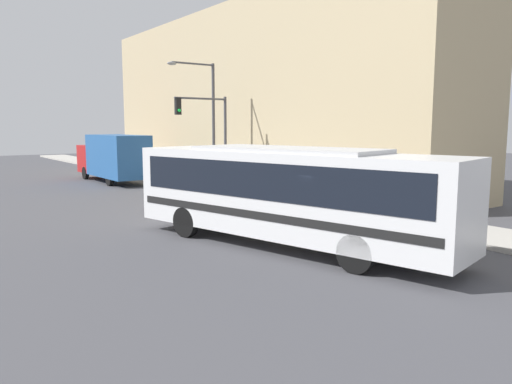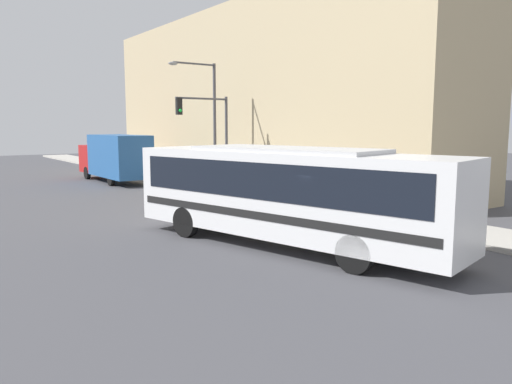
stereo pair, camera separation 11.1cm
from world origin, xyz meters
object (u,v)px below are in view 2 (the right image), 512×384
object	(u,v)px
city_bus	(286,190)
traffic_light_pole	(210,126)
delivery_truck	(115,157)
parking_meter	(264,181)
street_lamp	(209,114)
fire_hydrant	(367,208)

from	to	relation	value
city_bus	traffic_light_pole	size ratio (longest dim) A/B	2.19
delivery_truck	traffic_light_pole	bearing A→B (deg)	-75.99
city_bus	traffic_light_pole	xyz separation A→B (m)	(4.47, 12.31, 1.97)
parking_meter	street_lamp	xyz separation A→B (m)	(-0.17, 5.26, 3.54)
city_bus	fire_hydrant	world-z (taller)	city_bus
delivery_truck	fire_hydrant	world-z (taller)	delivery_truck
delivery_truck	parking_meter	world-z (taller)	delivery_truck
traffic_light_pole	city_bus	bearing A→B (deg)	-109.94
city_bus	fire_hydrant	size ratio (longest dim) A/B	15.34
fire_hydrant	street_lamp	bearing A→B (deg)	90.79
parking_meter	traffic_light_pole	bearing A→B (deg)	104.29
city_bus	traffic_light_pole	bearing A→B (deg)	56.53
traffic_light_pole	parking_meter	bearing A→B (deg)	-75.71
parking_meter	street_lamp	distance (m)	6.35
delivery_truck	fire_hydrant	size ratio (longest dim) A/B	11.18
fire_hydrant	city_bus	bearing A→B (deg)	-164.86
street_lamp	city_bus	bearing A→B (deg)	-110.93
traffic_light_pole	street_lamp	world-z (taller)	street_lamp
fire_hydrant	delivery_truck	bearing A→B (deg)	99.22
parking_meter	street_lamp	world-z (taller)	street_lamp
delivery_truck	city_bus	bearing A→B (deg)	-95.89
fire_hydrant	street_lamp	distance (m)	12.94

